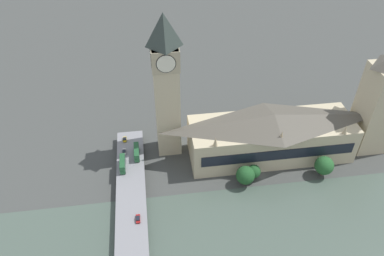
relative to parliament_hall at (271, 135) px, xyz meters
name	(u,v)px	position (x,y,z in m)	size (l,w,h in m)	color
ground_plane	(262,177)	(-15.86, 8.00, -12.90)	(600.00, 600.00, 0.00)	#424442
river_water	(284,235)	(-50.12, 8.00, -12.75)	(56.52, 360.00, 0.30)	#47564C
parliament_hall	(271,135)	(0.00, 0.00, 0.00)	(26.19, 83.19, 25.96)	#C1B28E
clock_tower	(166,84)	(11.79, 51.54, 27.91)	(13.09, 13.09, 75.78)	#C1B28E
victoria_tower	(380,103)	(0.06, -54.27, 14.98)	(17.34, 17.34, 59.76)	#C1B28E
road_bridge	(132,248)	(-50.12, 72.27, -8.97)	(145.04, 13.58, 4.87)	slate
double_decker_bus_mid	(123,164)	(-4.82, 75.79, -5.31)	(10.39, 2.59, 4.96)	#235B33
double_decker_bus_rear	(137,152)	(2.80, 68.80, -5.42)	(10.93, 2.61, 4.73)	#235B33
car_northbound_lead	(138,219)	(-37.21, 69.32, -7.34)	(4.47, 1.82, 1.39)	maroon
car_northbound_tail	(125,139)	(15.57, 74.96, -7.33)	(3.99, 1.83, 1.42)	gold
car_southbound_mid	(124,152)	(5.90, 75.28, -7.33)	(4.05, 1.83, 1.40)	silver
tree_embankment_near	(254,171)	(-17.30, 13.09, -6.91)	(6.62, 6.62, 9.33)	brown
tree_embankment_mid	(245,175)	(-19.70, 17.96, -6.33)	(9.06, 9.06, 11.10)	brown
tree_embankment_far	(324,166)	(-18.91, -21.69, -6.08)	(9.28, 9.28, 11.47)	brown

